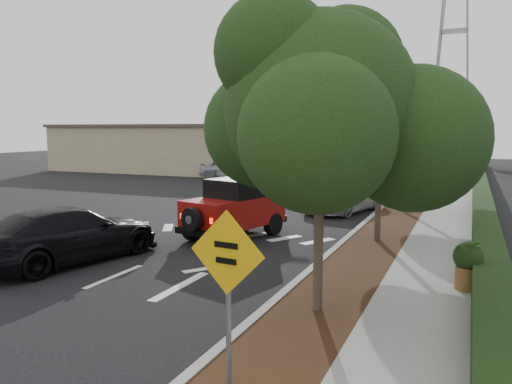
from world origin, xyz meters
The scene contains 19 objects.
ground centered at (0.00, 0.00, 0.00)m, with size 120.00×120.00×0.00m, color black.
curb centered at (4.60, 12.00, 0.07)m, with size 0.20×70.00×0.15m, color #9E9B93.
planting_strip centered at (5.60, 12.00, 0.06)m, with size 1.80×70.00×0.12m, color black.
sidewalk centered at (7.50, 12.00, 0.06)m, with size 2.00×70.00×0.12m, color gray.
hedge centered at (8.90, 12.00, 0.40)m, with size 0.80×70.00×0.80m, color black.
commercial_building centered at (-16.00, 30.00, 2.00)m, with size 22.00×12.00×4.00m, color gray.
transmission_tower centered at (6.00, 48.00, 0.00)m, with size 7.00×4.00×28.00m, color slate, non-canonical shape.
street_tree_near centered at (5.60, -0.50, 0.00)m, with size 3.80×3.80×5.92m, color black, non-canonical shape.
street_tree_mid centered at (5.60, 6.50, 0.00)m, with size 3.20×3.20×5.32m, color black, non-canonical shape.
street_tree_far centered at (5.60, 13.00, 0.00)m, with size 3.40×3.40×5.62m, color black, non-canonical shape.
light_pole_a centered at (-6.50, 26.00, 0.00)m, with size 2.00×0.22×9.00m, color slate, non-canonical shape.
light_pole_b centered at (-7.50, 38.00, 0.00)m, with size 2.00×0.22×9.00m, color slate, non-canonical shape.
red_jeep centered at (0.88, 5.61, 1.05)m, with size 2.70×4.23×2.07m.
silver_suv_ahead centered at (2.97, 12.37, 0.65)m, with size 2.15×4.67×1.30m, color #B9BBC1.
black_suv_oncoming centered at (-2.16, 0.70, 0.80)m, with size 2.25×5.54×1.61m, color black.
silver_sedan_oncoming centered at (-2.19, 13.66, 0.72)m, with size 1.52×4.36×1.44m, color #A0A3A7.
parked_suv centered at (-8.72, 24.24, 0.77)m, with size 1.82×4.52×1.54m, color #989B9F.
speed_hump_sign centered at (5.30, -3.99, 1.78)m, with size 1.20×0.16×2.56m.
terracotta_planter centered at (8.40, 2.12, 0.79)m, with size 0.67×0.67×1.17m.
Camera 1 is at (8.36, -10.05, 3.81)m, focal length 35.00 mm.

